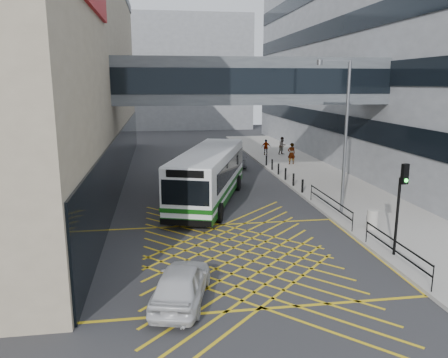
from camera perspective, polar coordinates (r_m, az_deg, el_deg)
name	(u,v)px	position (r m, az deg, el deg)	size (l,w,h in m)	color
ground	(238,257)	(19.23, 1.80, -10.15)	(120.00, 120.00, 0.00)	#333335
building_right	(432,56)	(49.67, 25.53, 14.28)	(24.09, 44.00, 20.00)	gray
building_far	(164,73)	(77.49, -7.86, 13.51)	(28.00, 16.00, 18.00)	gray
skybridge	(250,81)	(30.12, 3.47, 12.63)	(20.00, 4.10, 3.00)	#51565B
pavement	(315,177)	(35.45, 11.82, 0.27)	(6.00, 54.00, 0.16)	#A7A299
box_junction	(238,257)	(19.23, 1.80, -10.14)	(12.00, 9.00, 0.01)	gold
bus	(210,174)	(27.38, -1.90, 0.60)	(6.27, 12.06, 3.31)	white
car_white	(181,283)	(15.40, -5.60, -13.34)	(1.81, 4.43, 1.41)	silver
car_dark	(182,165)	(36.84, -5.46, 1.82)	(1.59, 4.07, 1.27)	black
car_silver	(235,159)	(39.46, 1.39, 2.63)	(1.81, 4.28, 1.33)	#9A9DA2
traffic_light	(401,196)	(19.59, 22.10, -2.13)	(0.31, 0.48, 4.01)	black
street_lamp	(343,128)	(24.92, 15.26, 6.42)	(1.91, 0.30, 8.43)	slate
litter_bin	(372,219)	(23.44, 18.81, -4.98)	(0.55, 0.55, 0.96)	#ADA89E
kerb_railings	(355,219)	(22.37, 16.72, -5.02)	(0.05, 12.54, 1.00)	black
bollards	(282,171)	(34.49, 7.57, 0.99)	(0.14, 10.14, 0.90)	black
pedestrian_a	(291,154)	(40.05, 8.80, 3.30)	(0.77, 0.55, 1.94)	gray
pedestrian_b	(282,146)	(45.51, 7.64, 4.33)	(0.87, 0.51, 1.79)	gray
pedestrian_c	(266,147)	(44.91, 5.51, 4.15)	(0.95, 0.45, 1.60)	gray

